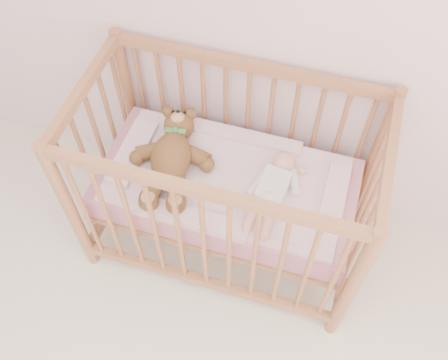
% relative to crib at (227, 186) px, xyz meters
% --- Properties ---
extents(crib, '(1.36, 0.76, 1.00)m').
position_rel_crib_xyz_m(crib, '(0.00, 0.00, 0.00)').
color(crib, '#B4794C').
rests_on(crib, floor).
extents(mattress, '(1.22, 0.62, 0.13)m').
position_rel_crib_xyz_m(mattress, '(0.00, 0.00, -0.01)').
color(mattress, '#CA7E90').
rests_on(mattress, crib).
extents(blanket, '(1.10, 0.58, 0.06)m').
position_rel_crib_xyz_m(blanket, '(0.00, 0.00, 0.06)').
color(blanket, '#ECA3B3').
rests_on(blanket, mattress).
extents(baby, '(0.28, 0.50, 0.12)m').
position_rel_crib_xyz_m(baby, '(0.22, -0.02, 0.14)').
color(baby, silver).
rests_on(baby, blanket).
extents(teddy_bear, '(0.52, 0.66, 0.17)m').
position_rel_crib_xyz_m(teddy_bear, '(-0.27, -0.02, 0.15)').
color(teddy_bear, brown).
rests_on(teddy_bear, blanket).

